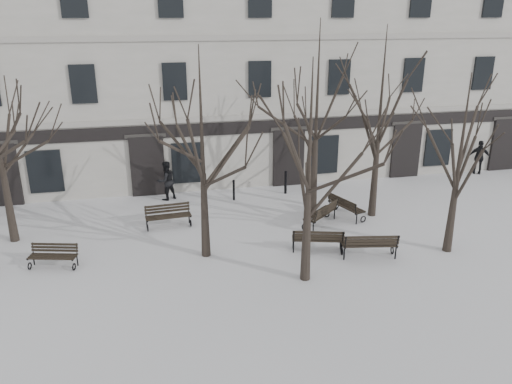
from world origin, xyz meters
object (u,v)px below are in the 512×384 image
object	(u,v)px
bench_0	(53,255)
bench_1	(318,239)
bench_4	(322,213)
bench_2	(370,244)
tree_2	(310,148)
tree_1	(202,130)
bench_5	(345,206)
bench_3	(168,215)
tree_3	(462,144)

from	to	relation	value
bench_0	bench_1	size ratio (longest dim) A/B	0.87
bench_1	bench_4	xyz separation A→B (m)	(0.98, 2.31, 0.02)
bench_0	bench_1	xyz separation A→B (m)	(9.32, -0.87, 0.06)
bench_0	bench_2	bearing A→B (deg)	5.43
bench_1	bench_2	size ratio (longest dim) A/B	0.96
tree_2	bench_1	xyz separation A→B (m)	(1.06, 1.83, -3.96)
tree_1	bench_1	distance (m)	5.81
bench_1	bench_5	xyz separation A→B (m)	(2.28, 2.97, -0.00)
tree_2	bench_1	distance (m)	4.49
bench_4	bench_3	bearing A→B (deg)	-52.96
bench_0	bench_3	bearing A→B (deg)	47.83
tree_1	tree_2	xyz separation A→B (m)	(2.99, -2.44, -0.16)
tree_1	bench_0	distance (m)	6.73
bench_1	tree_3	bearing A→B (deg)	-175.92
bench_3	bench_5	bearing A→B (deg)	-8.68
bench_3	bench_5	distance (m)	7.55
bench_2	bench_4	xyz separation A→B (m)	(-0.67, 3.18, -0.01)
bench_1	bench_4	distance (m)	2.51
bench_4	bench_5	xyz separation A→B (m)	(1.30, 0.66, -0.02)
bench_5	bench_3	bearing A→B (deg)	67.21
tree_2	bench_3	world-z (taller)	tree_2
tree_2	bench_0	world-z (taller)	tree_2
bench_0	bench_2	xyz separation A→B (m)	(10.97, -1.74, 0.09)
tree_2	tree_3	xyz separation A→B (m)	(5.81, 0.88, -0.42)
bench_4	bench_0	bearing A→B (deg)	-33.68
bench_2	bench_3	bearing A→B (deg)	-22.36
tree_3	bench_1	size ratio (longest dim) A/B	3.30
tree_1	bench_5	world-z (taller)	tree_1
tree_3	bench_5	distance (m)	5.83
bench_0	bench_5	world-z (taller)	bench_5
bench_1	bench_4	world-z (taller)	bench_4
tree_3	bench_3	world-z (taller)	tree_3
tree_1	tree_2	bearing A→B (deg)	-39.16
bench_3	bench_4	bearing A→B (deg)	-15.56
tree_1	bench_0	size ratio (longest dim) A/B	4.32
tree_1	bench_4	distance (m)	6.72
bench_0	bench_4	distance (m)	10.40
bench_0	bench_3	world-z (taller)	bench_3
bench_0	bench_2	size ratio (longest dim) A/B	0.84
bench_4	tree_3	bearing A→B (deg)	97.50
tree_1	bench_2	size ratio (longest dim) A/B	3.62
tree_3	bench_3	xyz separation A→B (m)	(-9.99, 4.51, -3.55)
tree_2	bench_3	size ratio (longest dim) A/B	3.78
bench_0	bench_1	distance (m)	9.36
tree_1	bench_4	world-z (taller)	tree_1
tree_1	tree_2	distance (m)	3.86
tree_3	bench_2	distance (m)	4.69
bench_4	bench_5	size ratio (longest dim) A/B	0.95
tree_3	bench_5	world-z (taller)	tree_3
tree_2	bench_4	distance (m)	6.07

